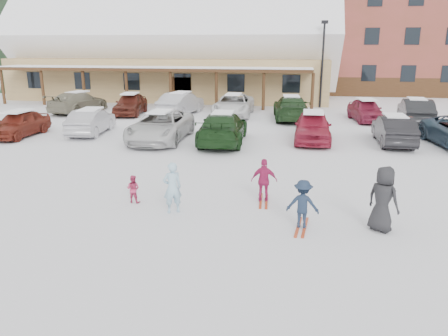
% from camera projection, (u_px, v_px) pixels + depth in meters
% --- Properties ---
extents(ground, '(160.00, 160.00, 0.00)m').
position_uv_depth(ground, '(209.00, 208.00, 13.32)').
color(ground, white).
rests_on(ground, ground).
extents(day_lodge, '(29.12, 12.50, 10.38)m').
position_uv_depth(day_lodge, '(173.00, 54.00, 40.18)').
color(day_lodge, tan).
rests_on(day_lodge, ground).
extents(alpine_hotel, '(31.48, 14.01, 21.48)m').
position_uv_depth(alpine_hotel, '(417.00, 5.00, 44.74)').
color(alpine_hotel, brown).
rests_on(alpine_hotel, ground).
extents(lamp_post, '(0.50, 0.25, 6.53)m').
position_uv_depth(lamp_post, '(323.00, 60.00, 33.38)').
color(lamp_post, black).
rests_on(lamp_post, ground).
extents(conifer_0, '(4.40, 4.40, 10.20)m').
position_uv_depth(conifer_0, '(16.00, 35.00, 44.34)').
color(conifer_0, black).
rests_on(conifer_0, ground).
extents(conifer_2, '(5.28, 5.28, 12.24)m').
position_uv_depth(conifer_2, '(44.00, 28.00, 56.04)').
color(conifer_2, black).
rests_on(conifer_2, ground).
extents(conifer_3, '(3.96, 3.96, 9.18)m').
position_uv_depth(conifer_3, '(329.00, 41.00, 52.71)').
color(conifer_3, black).
rests_on(conifer_3, ground).
extents(adult_skier, '(0.67, 0.61, 1.54)m').
position_uv_depth(adult_skier, '(172.00, 188.00, 12.77)').
color(adult_skier, '#9AC4D9').
rests_on(adult_skier, ground).
extents(toddler_red, '(0.46, 0.38, 0.89)m').
position_uv_depth(toddler_red, '(133.00, 189.00, 13.67)').
color(toddler_red, '#BB325B').
rests_on(toddler_red, ground).
extents(child_navy, '(0.92, 0.59, 1.36)m').
position_uv_depth(child_navy, '(303.00, 204.00, 11.70)').
color(child_navy, '#19273C').
rests_on(child_navy, ground).
extents(skis_child_navy, '(0.35, 1.41, 0.03)m').
position_uv_depth(skis_child_navy, '(301.00, 227.00, 11.88)').
color(skis_child_navy, '#B03819').
rests_on(skis_child_navy, ground).
extents(child_magenta, '(0.83, 0.38, 1.39)m').
position_uv_depth(child_magenta, '(264.00, 180.00, 13.68)').
color(child_magenta, '#AB1F55').
rests_on(child_magenta, ground).
extents(skis_child_magenta, '(0.27, 1.41, 0.03)m').
position_uv_depth(skis_child_magenta, '(264.00, 201.00, 13.87)').
color(skis_child_magenta, '#B03819').
rests_on(skis_child_magenta, ground).
extents(bystander_dark, '(1.03, 1.00, 1.78)m').
position_uv_depth(bystander_dark, '(383.00, 199.00, 11.47)').
color(bystander_dark, black).
rests_on(bystander_dark, ground).
extents(parked_car_0, '(1.68, 4.08, 1.38)m').
position_uv_depth(parked_car_0, '(19.00, 124.00, 23.42)').
color(parked_car_0, maroon).
rests_on(parked_car_0, ground).
extents(parked_car_1, '(1.87, 4.32, 1.38)m').
position_uv_depth(parked_car_1, '(91.00, 122.00, 24.10)').
color(parked_car_1, '#A1A0A5').
rests_on(parked_car_1, ground).
extents(parked_car_2, '(2.59, 5.51, 1.52)m').
position_uv_depth(parked_car_2, '(161.00, 126.00, 22.37)').
color(parked_car_2, silver).
rests_on(parked_car_2, ground).
extents(parked_car_3, '(2.40, 5.43, 1.55)m').
position_uv_depth(parked_car_3, '(223.00, 128.00, 21.82)').
color(parked_car_3, '#193918').
rests_on(parked_car_3, ground).
extents(parked_car_4, '(1.87, 4.50, 1.52)m').
position_uv_depth(parked_car_4, '(313.00, 127.00, 22.21)').
color(parked_car_4, '#A3213A').
rests_on(parked_car_4, ground).
extents(parked_car_5, '(1.55, 4.35, 1.43)m').
position_uv_depth(parked_car_5, '(394.00, 130.00, 21.65)').
color(parked_car_5, black).
rests_on(parked_car_5, ground).
extents(parked_car_7, '(2.96, 5.45, 1.50)m').
position_uv_depth(parked_car_7, '(78.00, 102.00, 31.70)').
color(parked_car_7, gray).
rests_on(parked_car_7, ground).
extents(parked_car_8, '(2.29, 4.57, 1.50)m').
position_uv_depth(parked_car_8, '(130.00, 104.00, 30.73)').
color(parked_car_8, '#5C231A').
rests_on(parked_car_8, ground).
extents(parked_car_9, '(2.44, 4.98, 1.57)m').
position_uv_depth(parked_car_9, '(181.00, 103.00, 30.70)').
color(parked_car_9, '#A7A7AC').
rests_on(parked_car_9, ground).
extents(parked_car_10, '(2.58, 5.45, 1.51)m').
position_uv_depth(parked_car_10, '(233.00, 105.00, 30.19)').
color(parked_car_10, white).
rests_on(parked_car_10, ground).
extents(parked_car_11, '(2.65, 5.52, 1.55)m').
position_uv_depth(parked_car_11, '(291.00, 108.00, 28.66)').
color(parked_car_11, '#213F1E').
rests_on(parked_car_11, ground).
extents(parked_car_12, '(2.25, 4.34, 1.41)m').
position_uv_depth(parked_car_12, '(366.00, 110.00, 28.15)').
color(parked_car_12, '#972744').
rests_on(parked_car_12, ground).
extents(parked_car_13, '(2.11, 4.92, 1.57)m').
position_uv_depth(parked_car_13, '(416.00, 111.00, 27.06)').
color(parked_car_13, black).
rests_on(parked_car_13, ground).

